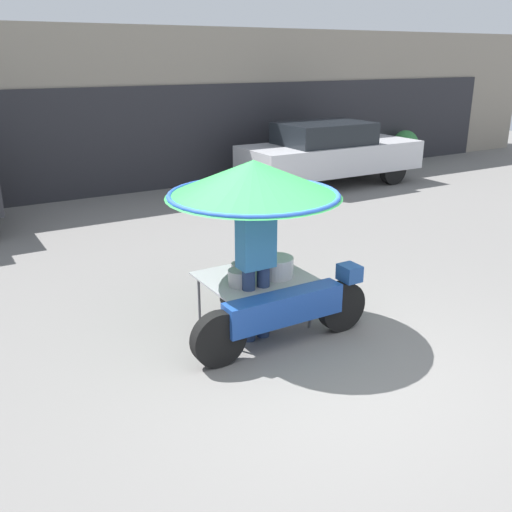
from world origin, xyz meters
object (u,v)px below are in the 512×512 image
at_px(parked_car, 329,153).
at_px(potted_plant, 405,145).
at_px(vendor_motorcycle_cart, 257,201).
at_px(vendor_person, 256,257).

distance_m(parked_car, potted_plant, 3.82).
xyz_separation_m(parked_car, potted_plant, (3.62, 1.19, -0.25)).
distance_m(vendor_motorcycle_cart, parked_car, 7.72).
bearing_deg(potted_plant, vendor_motorcycle_cart, -142.73).
distance_m(vendor_motorcycle_cart, potted_plant, 11.23).
relative_size(vendor_motorcycle_cart, vendor_person, 1.26).
distance_m(vendor_person, potted_plant, 11.48).
distance_m(vendor_motorcycle_cart, vendor_person, 0.60).
relative_size(vendor_person, parked_car, 0.39).
bearing_deg(parked_car, potted_plant, 18.15).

